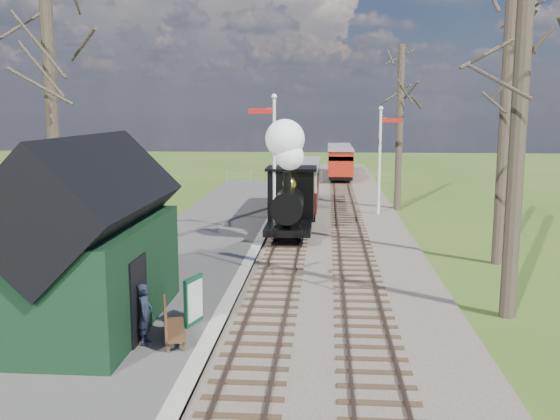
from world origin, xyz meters
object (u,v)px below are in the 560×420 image
at_px(sign_board, 194,300).
at_px(station_shed, 89,245).
at_px(semaphore_near, 273,155).
at_px(person, 145,314).
at_px(locomotive, 289,188).
at_px(bench, 170,323).
at_px(coach, 297,185).
at_px(red_carriage_b, 339,158).
at_px(semaphore_far, 381,152).
at_px(red_carriage_a, 340,163).

bearing_deg(sign_board, station_shed, -173.98).
distance_m(station_shed, sign_board, 2.94).
height_order(semaphore_near, person, semaphore_near).
distance_m(semaphore_near, locomotive, 1.63).
bearing_deg(bench, sign_board, 75.49).
height_order(station_shed, person, station_shed).
bearing_deg(person, bench, -67.56).
height_order(coach, bench, coach).
distance_m(station_shed, semaphore_near, 12.58).
bearing_deg(locomotive, bench, -99.45).
relative_size(station_shed, red_carriage_b, 1.31).
distance_m(semaphore_far, locomotive, 7.95).
distance_m(semaphore_near, red_carriage_a, 21.73).
bearing_deg(bench, semaphore_far, 71.21).
xyz_separation_m(semaphore_far, bench, (-6.45, -18.96, -2.72)).
relative_size(red_carriage_b, person, 3.36).
bearing_deg(person, semaphore_near, -7.97).
xyz_separation_m(semaphore_near, coach, (0.77, 5.53, -1.96)).
bearing_deg(sign_board, locomotive, 81.12).
bearing_deg(semaphore_near, person, -97.87).
xyz_separation_m(red_carriage_a, person, (-5.19, -34.53, -0.51)).
relative_size(station_shed, sign_board, 5.16).
bearing_deg(locomotive, sign_board, -98.88).
distance_m(station_shed, red_carriage_b, 39.47).
bearing_deg(red_carriage_b, semaphore_near, -97.15).
bearing_deg(locomotive, station_shed, -110.50).
height_order(semaphore_far, locomotive, semaphore_far).
bearing_deg(person, station_shed, 55.39).
distance_m(station_shed, person, 2.47).
bearing_deg(person, red_carriage_b, -7.49).
bearing_deg(semaphore_near, red_carriage_a, 81.03).
bearing_deg(station_shed, coach, 76.23).
xyz_separation_m(station_shed, red_carriage_b, (6.90, 38.86, -0.84)).
bearing_deg(red_carriage_b, red_carriage_a, -90.00).
bearing_deg(station_shed, semaphore_near, 73.62).
distance_m(station_shed, coach, 18.06).
distance_m(semaphore_far, bench, 20.21).
distance_m(station_shed, semaphore_far, 20.01).
bearing_deg(red_carriage_b, person, -97.39).
distance_m(semaphore_far, coach, 4.71).
bearing_deg(bench, station_shed, 156.58).
bearing_deg(coach, person, -97.89).
xyz_separation_m(station_shed, semaphore_near, (3.53, 12.00, 1.35)).
height_order(station_shed, red_carriage_b, station_shed).
height_order(semaphore_near, locomotive, semaphore_near).
relative_size(semaphore_near, sign_board, 5.09).
height_order(semaphore_near, bench, semaphore_near).
xyz_separation_m(semaphore_far, person, (-6.97, -19.18, -2.43)).
relative_size(semaphore_near, coach, 0.78).
distance_m(coach, person, 18.90).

